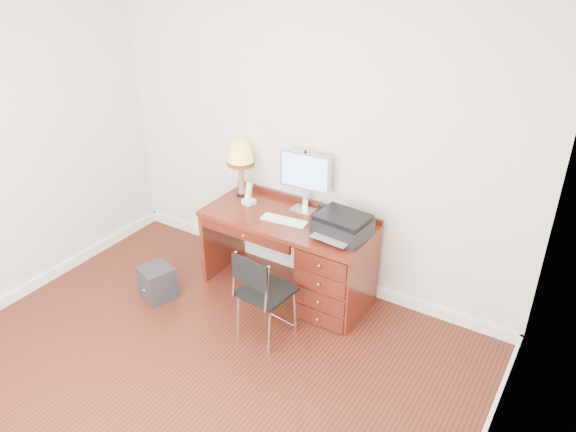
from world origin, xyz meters
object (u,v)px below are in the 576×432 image
Objects in this scene: phone at (249,198)px; chair at (261,289)px; monitor at (305,174)px; printer at (342,226)px; equipment_box at (157,283)px; leg_lamp at (241,157)px; desk at (320,261)px.

phone is 1.01m from chair.
chair is at bearing -85.90° from monitor.
printer is 2.19× the size of phone.
chair is at bearing 19.77° from equipment_box.
phone is (-0.48, -0.17, -0.28)m from monitor.
equipment_box is (-0.49, -0.76, -0.66)m from phone.
monitor is at bearing 5.21° from leg_lamp.
chair is 1.16m from equipment_box.
monitor is 0.58m from phone.
leg_lamp is at bearing -179.68° from monitor.
equipment_box is (-1.11, -0.03, -0.34)m from chair.
leg_lamp is 0.63× the size of chair.
printer is 0.87× the size of leg_lamp.
phone is at bearing -35.74° from leg_lamp.
printer is (0.49, -0.24, -0.24)m from monitor.
leg_lamp is (-0.92, 0.16, 0.71)m from desk.
monitor is at bearing 61.87° from equipment_box.
chair is at bearing -37.01° from phone.
monitor is 2.61× the size of phone.
equipment_box is (-1.25, -0.72, -0.26)m from desk.
monitor reaches higher than equipment_box.
chair is (0.62, -0.72, -0.32)m from phone.
chair is at bearing -46.97° from leg_lamp.
monitor reaches higher than desk.
monitor reaches higher than printer.
desk is 0.86m from phone.
monitor is at bearing 159.55° from printer.
equipment_box is at bearing -110.64° from phone.
phone is 0.67× the size of equipment_box.
equipment_box is at bearing -150.22° from desk.
leg_lamp reaches higher than chair.
desk is 2.92× the size of leg_lamp.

